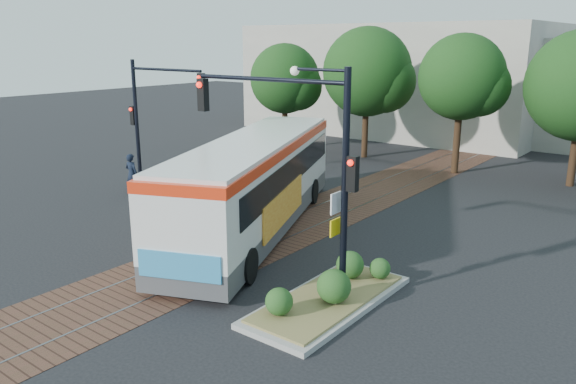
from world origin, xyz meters
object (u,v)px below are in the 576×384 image
object	(u,v)px
officer	(132,174)
traffic_island	(331,291)
signal_pole_left	(151,108)
parked_car	(271,155)
city_bus	(256,180)
signal_pole_main	(305,146)

from	to	relation	value
officer	traffic_island	bearing A→B (deg)	158.95
signal_pole_left	parked_car	world-z (taller)	signal_pole_left
parked_car	signal_pole_left	bearing A→B (deg)	-172.64
city_bus	signal_pole_main	distance (m)	6.09
traffic_island	officer	size ratio (longest dim) A/B	2.77
city_bus	officer	bearing A→B (deg)	154.57
traffic_island	parked_car	xyz separation A→B (m)	(-12.20, 12.29, 0.30)
traffic_island	signal_pole_left	bearing A→B (deg)	159.64
traffic_island	signal_pole_main	distance (m)	3.95
city_bus	traffic_island	size ratio (longest dim) A/B	2.47
city_bus	officer	world-z (taller)	city_bus
traffic_island	parked_car	size ratio (longest dim) A/B	1.19
traffic_island	parked_car	bearing A→B (deg)	134.78
city_bus	officer	distance (m)	7.90
city_bus	officer	size ratio (longest dim) A/B	6.84
signal_pole_main	signal_pole_left	world-z (taller)	signal_pole_main
signal_pole_main	traffic_island	bearing A→B (deg)	-5.36
parked_car	officer	bearing A→B (deg)	-172.96
signal_pole_left	parked_car	size ratio (longest dim) A/B	1.38
city_bus	traffic_island	distance (m)	6.70
traffic_island	officer	xyz separation A→B (m)	(-13.39, 3.72, 0.61)
officer	parked_car	world-z (taller)	officer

